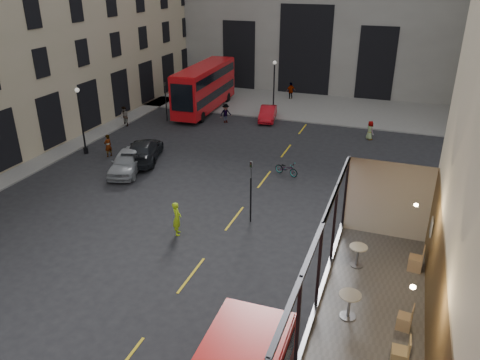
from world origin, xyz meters
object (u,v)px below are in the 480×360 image
(pedestrian_a, at_px, (125,117))
(cafe_chair_b, at_px, (400,356))
(street_lamp_a, at_px, (82,125))
(bus_far, at_px, (205,86))
(bicycle, at_px, (287,169))
(cafe_table_mid, at_px, (349,302))
(pedestrian_d, at_px, (370,130))
(traffic_light_far, at_px, (166,97))
(car_c, at_px, (144,150))
(cafe_chair_d, at_px, (416,263))
(pedestrian_e, at_px, (108,146))
(pedestrian_c, at_px, (291,91))
(pedestrian_b, at_px, (226,113))
(cafe_table_far, at_px, (358,253))
(car_b, at_px, (268,114))
(street_lamp_b, at_px, (274,90))
(cyclist, at_px, (177,218))
(cafe_chair_c, at_px, (405,321))
(car_a, at_px, (127,162))
(traffic_light_near, at_px, (251,184))

(pedestrian_a, xyz_separation_m, cafe_chair_b, (25.27, -26.48, 3.91))
(street_lamp_a, bearing_deg, cafe_chair_b, -38.36)
(bus_far, xyz_separation_m, bicycle, (12.25, -13.45, -2.10))
(cafe_table_mid, bearing_deg, pedestrian_d, 93.62)
(traffic_light_far, xyz_separation_m, car_c, (3.17, -9.71, -1.61))
(street_lamp_a, height_order, cafe_chair_d, cafe_chair_d)
(bus_far, bearing_deg, pedestrian_e, -97.25)
(pedestrian_e, bearing_deg, street_lamp_a, -71.48)
(pedestrian_a, bearing_deg, bicycle, -0.97)
(pedestrian_c, height_order, pedestrian_e, pedestrian_c)
(bus_far, xyz_separation_m, pedestrian_c, (7.30, 7.25, -1.63))
(cafe_chair_d, bearing_deg, pedestrian_b, 122.92)
(cafe_table_far, bearing_deg, bus_far, 122.05)
(traffic_light_far, distance_m, cafe_chair_d, 33.76)
(cafe_table_mid, height_order, cafe_table_far, cafe_table_mid)
(car_c, xyz_separation_m, pedestrian_b, (2.41, 11.16, 0.11))
(street_lamp_a, height_order, car_b, street_lamp_a)
(street_lamp_b, height_order, pedestrian_b, street_lamp_b)
(cyclist, xyz_separation_m, cafe_chair_c, (11.80, -9.17, 3.85))
(pedestrian_a, distance_m, cafe_chair_c, 35.88)
(car_b, distance_m, pedestrian_c, 8.46)
(street_lamp_b, height_order, pedestrian_a, street_lamp_b)
(traffic_light_far, height_order, pedestrian_d, traffic_light_far)
(cafe_table_mid, relative_size, cafe_chair_d, 0.89)
(bus_far, xyz_separation_m, cafe_table_far, (18.83, -30.08, 2.49))
(car_a, height_order, car_c, car_c)
(car_b, distance_m, pedestrian_d, 10.20)
(car_a, bearing_deg, pedestrian_d, 23.92)
(traffic_light_near, height_order, cafe_table_far, cafe_table_far)
(cyclist, distance_m, pedestrian_a, 20.91)
(cafe_chair_b, bearing_deg, car_c, 134.44)
(cafe_table_far, bearing_deg, cafe_chair_c, -58.24)
(pedestrian_a, height_order, cafe_table_mid, cafe_table_mid)
(cyclist, distance_m, cafe_table_mid, 14.43)
(street_lamp_b, relative_size, pedestrian_e, 2.96)
(pedestrian_b, bearing_deg, bus_far, 87.49)
(traffic_light_near, xyz_separation_m, bus_far, (-12.00, 20.75, 0.17))
(car_b, relative_size, cafe_chair_d, 4.72)
(traffic_light_near, relative_size, pedestrian_b, 2.06)
(traffic_light_near, xyz_separation_m, cafe_chair_b, (8.36, -13.28, 2.43))
(bicycle, xyz_separation_m, pedestrian_b, (-8.67, 10.15, 0.43))
(traffic_light_far, bearing_deg, cafe_chair_d, -47.73)
(pedestrian_e, height_order, cafe_table_far, cafe_table_far)
(car_b, relative_size, pedestrian_b, 2.25)
(car_b, distance_m, car_c, 14.55)
(pedestrian_b, bearing_deg, car_b, -19.34)
(car_b, xyz_separation_m, pedestrian_d, (9.92, -2.36, 0.14))
(car_a, relative_size, cafe_table_mid, 6.05)
(cafe_chair_b, bearing_deg, street_lamp_b, 110.74)
(traffic_light_near, relative_size, pedestrian_c, 1.96)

